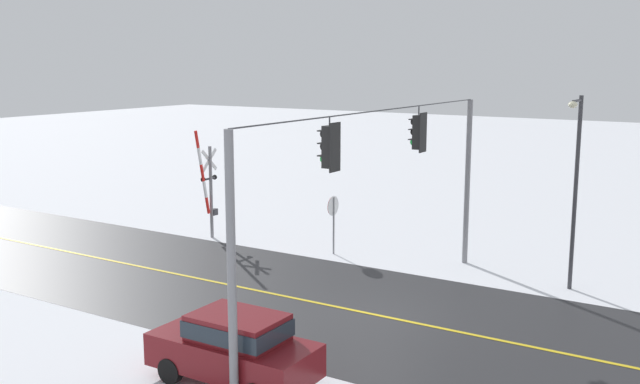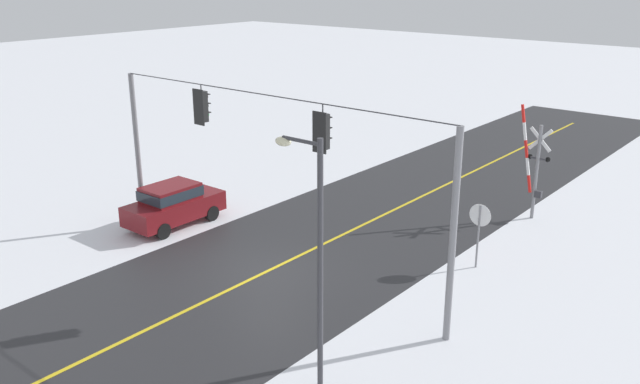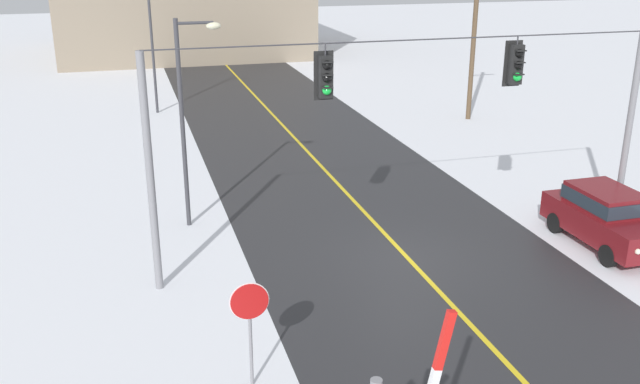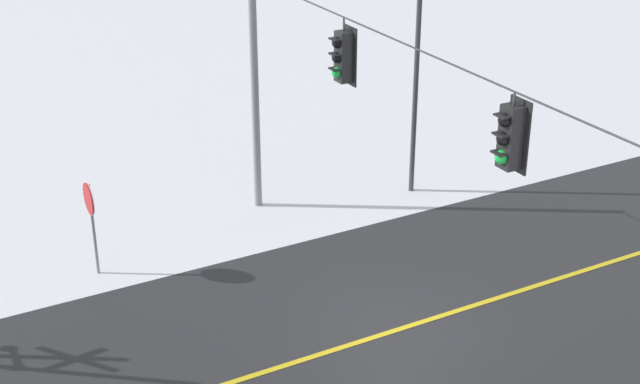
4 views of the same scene
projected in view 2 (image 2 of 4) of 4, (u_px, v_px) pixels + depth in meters
ground_plane at (268, 271)px, 23.19m from camera, size 160.00×160.00×0.00m
road_asphalt at (121, 342)px, 18.80m from camera, size 9.00×80.00×0.01m
lane_centre_line at (121, 342)px, 18.80m from camera, size 0.14×72.00×0.01m
signal_span at (263, 158)px, 21.95m from camera, size 14.20×0.47×6.22m
stop_sign at (480, 222)px, 22.99m from camera, size 0.80×0.09×2.35m
railroad_crossing at (535, 165)px, 27.46m from camera, size 1.42×0.31×4.75m
parked_car_maroon at (173, 203)px, 27.05m from camera, size 1.85×4.21×1.74m
streetlamp_near at (313, 245)px, 15.51m from camera, size 1.39×0.28×6.50m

